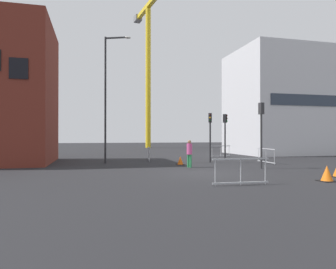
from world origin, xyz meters
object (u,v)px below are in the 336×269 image
(streetlamp_tall, at_px, (108,90))
(traffic_cone_striped, at_px, (180,161))
(traffic_light_corner, at_px, (261,124))
(pedestrian_walking, at_px, (189,151))
(traffic_light_far, at_px, (225,129))
(construction_crane, at_px, (149,50))
(traffic_light_median, at_px, (210,129))
(traffic_cone_by_barrier, at_px, (327,174))

(streetlamp_tall, distance_m, traffic_cone_striped, 7.33)
(traffic_light_corner, height_order, pedestrian_walking, traffic_light_corner)
(traffic_light_far, bearing_deg, streetlamp_tall, -174.78)
(traffic_light_far, xyz_separation_m, traffic_cone_striped, (-4.78, -3.18, -2.29))
(streetlamp_tall, xyz_separation_m, traffic_light_corner, (8.86, -5.91, -2.62))
(construction_crane, bearing_deg, traffic_light_median, -91.78)
(construction_crane, xyz_separation_m, traffic_light_far, (1.13, -28.49, -14.26))
(traffic_light_median, relative_size, traffic_light_corner, 0.93)
(pedestrian_walking, distance_m, traffic_cone_striped, 2.05)
(streetlamp_tall, bearing_deg, traffic_cone_striped, -25.76)
(traffic_light_median, distance_m, traffic_cone_striped, 3.74)
(traffic_light_corner, relative_size, traffic_cone_striped, 7.00)
(traffic_light_median, distance_m, pedestrian_walking, 4.42)
(construction_crane, distance_m, streetlamp_tall, 32.65)
(streetlamp_tall, xyz_separation_m, traffic_cone_striped, (4.79, -2.31, -5.04))
(streetlamp_tall, bearing_deg, traffic_light_far, 5.22)
(streetlamp_tall, bearing_deg, traffic_light_corner, -33.70)
(traffic_light_corner, relative_size, traffic_cone_by_barrier, 5.82)
(traffic_light_far, distance_m, traffic_cone_striped, 6.19)
(streetlamp_tall, relative_size, traffic_light_far, 2.42)
(traffic_light_median, relative_size, traffic_cone_by_barrier, 5.39)
(traffic_light_median, bearing_deg, traffic_light_corner, -74.34)
(traffic_light_median, xyz_separation_m, traffic_light_far, (2.08, 1.90, 0.06))
(streetlamp_tall, relative_size, pedestrian_walking, 5.33)
(construction_crane, relative_size, traffic_cone_by_barrier, 36.55)
(traffic_light_median, xyz_separation_m, traffic_cone_by_barrier, (1.29, -10.38, -2.18))
(streetlamp_tall, bearing_deg, pedestrian_walking, -41.16)
(traffic_cone_by_barrier, bearing_deg, traffic_cone_striped, 113.71)
(traffic_cone_striped, height_order, traffic_cone_by_barrier, traffic_cone_by_barrier)
(traffic_light_far, bearing_deg, traffic_light_median, -137.48)
(streetlamp_tall, relative_size, traffic_cone_by_barrier, 13.37)
(traffic_cone_striped, bearing_deg, pedestrian_walking, -88.76)
(streetlamp_tall, height_order, traffic_light_corner, streetlamp_tall)
(traffic_light_corner, xyz_separation_m, traffic_light_far, (0.71, 6.79, -0.13))
(construction_crane, relative_size, traffic_cone_striped, 43.96)
(streetlamp_tall, height_order, traffic_light_median, streetlamp_tall)
(pedestrian_walking, xyz_separation_m, traffic_cone_by_barrier, (3.95, -7.18, -0.68))
(traffic_light_far, height_order, traffic_cone_by_barrier, traffic_light_far)
(traffic_light_far, bearing_deg, traffic_cone_striped, -146.35)
(traffic_light_median, distance_m, traffic_cone_by_barrier, 10.68)
(traffic_light_corner, bearing_deg, construction_crane, 90.69)
(traffic_light_corner, relative_size, pedestrian_walking, 2.32)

